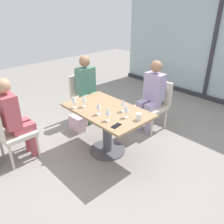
{
  "coord_description": "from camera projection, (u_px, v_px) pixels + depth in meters",
  "views": [
    {
      "loc": [
        2.25,
        -2.0,
        2.16
      ],
      "look_at": [
        0.0,
        0.1,
        0.65
      ],
      "focal_mm": 36.74,
      "sensor_mm": 36.0,
      "label": 1
    }
  ],
  "objects": [
    {
      "name": "ground_plane",
      "position": [
        107.0,
        150.0,
        3.65
      ],
      "size": [
        12.0,
        12.0,
        0.0
      ],
      "primitive_type": "plane",
      "color": "gray"
    },
    {
      "name": "window_wall_backdrop",
      "position": [
        214.0,
        47.0,
        5.08
      ],
      "size": [
        4.98,
        0.1,
        2.7
      ],
      "color": "#A1B7BC",
      "rests_on": "ground_plane"
    },
    {
      "name": "dining_table_main",
      "position": [
        107.0,
        121.0,
        3.42
      ],
      "size": [
        1.28,
        0.78,
        0.73
      ],
      "color": "#997551",
      "rests_on": "ground_plane"
    },
    {
      "name": "chair_front_left",
      "position": [
        9.0,
        131.0,
        3.23
      ],
      "size": [
        0.46,
        0.5,
        0.87
      ],
      "color": "beige",
      "rests_on": "ground_plane"
    },
    {
      "name": "chair_far_left",
      "position": [
        85.0,
        95.0,
        4.47
      ],
      "size": [
        0.5,
        0.46,
        0.87
      ],
      "color": "beige",
      "rests_on": "ground_plane"
    },
    {
      "name": "chair_near_window",
      "position": [
        155.0,
        102.0,
        4.15
      ],
      "size": [
        0.46,
        0.51,
        0.87
      ],
      "color": "beige",
      "rests_on": "ground_plane"
    },
    {
      "name": "person_front_left",
      "position": [
        14.0,
        116.0,
        3.21
      ],
      "size": [
        0.34,
        0.39,
        1.26
      ],
      "color": "#B24C56",
      "rests_on": "ground_plane"
    },
    {
      "name": "person_far_left",
      "position": [
        88.0,
        86.0,
        4.31
      ],
      "size": [
        0.39,
        0.34,
        1.26
      ],
      "color": "#4C7F6B",
      "rests_on": "ground_plane"
    },
    {
      "name": "person_near_window",
      "position": [
        152.0,
        93.0,
        3.99
      ],
      "size": [
        0.34,
        0.39,
        1.26
      ],
      "color": "#9E93B7",
      "rests_on": "ground_plane"
    },
    {
      "name": "wine_glass_0",
      "position": [
        123.0,
        103.0,
        3.21
      ],
      "size": [
        0.07,
        0.07,
        0.18
      ],
      "color": "silver",
      "rests_on": "dining_table_main"
    },
    {
      "name": "wine_glass_1",
      "position": [
        126.0,
        108.0,
        3.04
      ],
      "size": [
        0.07,
        0.07,
        0.18
      ],
      "color": "silver",
      "rests_on": "dining_table_main"
    },
    {
      "name": "wine_glass_2",
      "position": [
        84.0,
        98.0,
        3.36
      ],
      "size": [
        0.07,
        0.07,
        0.18
      ],
      "color": "silver",
      "rests_on": "dining_table_main"
    },
    {
      "name": "wine_glass_3",
      "position": [
        108.0,
        111.0,
        2.96
      ],
      "size": [
        0.07,
        0.07,
        0.18
      ],
      "color": "silver",
      "rests_on": "dining_table_main"
    },
    {
      "name": "wine_glass_4",
      "position": [
        98.0,
        105.0,
        3.13
      ],
      "size": [
        0.07,
        0.07,
        0.18
      ],
      "color": "silver",
      "rests_on": "dining_table_main"
    },
    {
      "name": "wine_glass_5",
      "position": [
        74.0,
        99.0,
        3.32
      ],
      "size": [
        0.07,
        0.07,
        0.18
      ],
      "color": "silver",
      "rests_on": "dining_table_main"
    },
    {
      "name": "coffee_cup",
      "position": [
        139.0,
        117.0,
        3.02
      ],
      "size": [
        0.08,
        0.08,
        0.09
      ],
      "primitive_type": "cylinder",
      "color": "white",
      "rests_on": "dining_table_main"
    },
    {
      "name": "cell_phone_on_table",
      "position": [
        116.0,
        126.0,
        2.88
      ],
      "size": [
        0.09,
        0.15,
        0.01
      ],
      "primitive_type": "cube",
      "rotation": [
        0.0,
        0.0,
        0.13
      ],
      "color": "black",
      "rests_on": "dining_table_main"
    },
    {
      "name": "handbag_1",
      "position": [
        77.0,
        123.0,
        4.17
      ],
      "size": [
        0.3,
        0.17,
        0.28
      ],
      "primitive_type": "cube",
      "rotation": [
        0.0,
        0.0,
        0.03
      ],
      "color": "beige",
      "rests_on": "ground_plane"
    }
  ]
}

